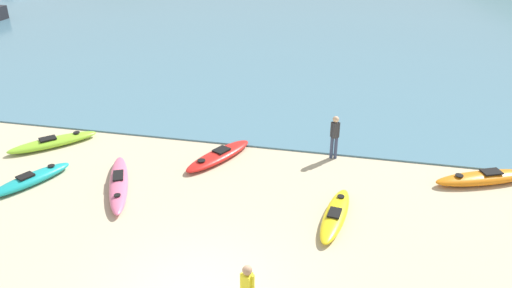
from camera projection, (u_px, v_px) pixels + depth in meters
kayak_on_sand_1 at (335, 215)px, 14.01m from camera, size 0.95×2.90×0.34m
kayak_on_sand_2 at (485, 178)px, 15.83m from camera, size 3.42×2.00×0.40m
kayak_on_sand_3 at (119, 183)px, 15.53m from camera, size 2.04×3.49×0.38m
kayak_on_sand_4 at (219, 156)px, 17.27m from camera, size 2.06×3.05×0.33m
kayak_on_sand_5 at (53, 142)px, 18.19m from camera, size 2.70×2.73×0.37m
kayak_on_sand_6 at (31, 179)px, 15.76m from camera, size 1.76×2.73×0.38m
person_near_waterline at (335, 135)px, 17.03m from camera, size 0.32×0.28×1.58m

